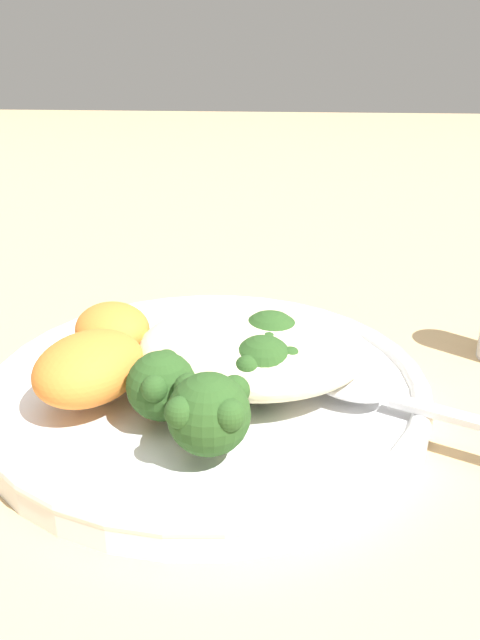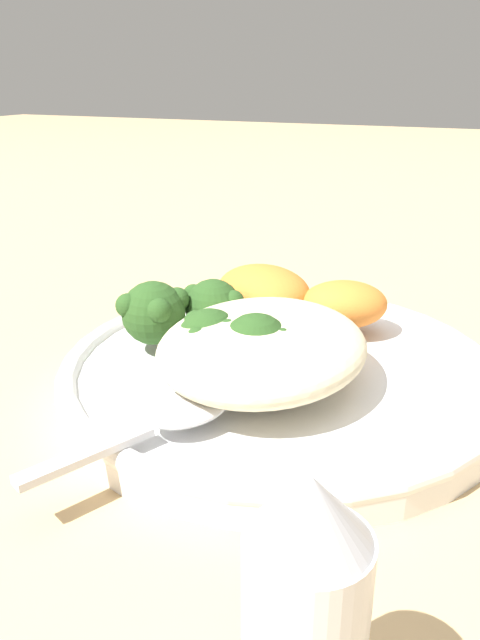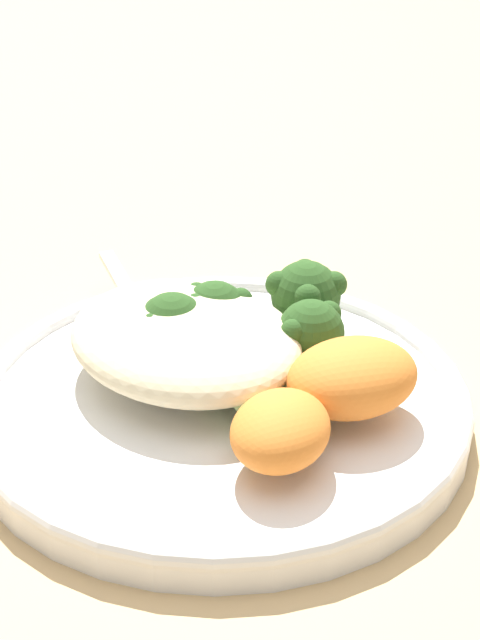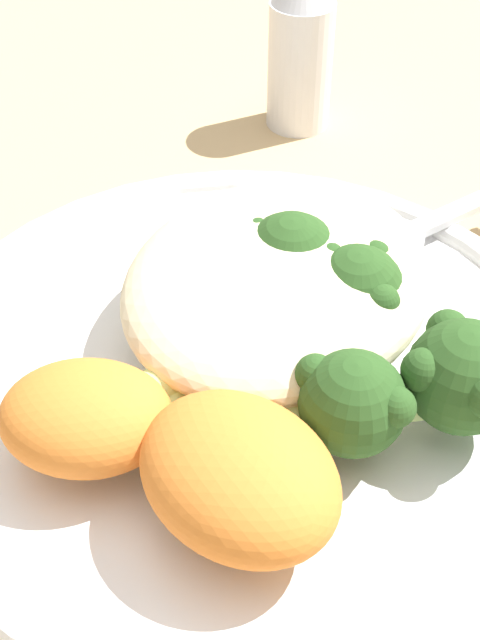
% 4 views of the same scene
% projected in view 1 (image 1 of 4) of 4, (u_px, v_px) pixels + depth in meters
% --- Properties ---
extents(ground_plane, '(4.00, 4.00, 0.00)m').
position_uv_depth(ground_plane, '(183.00, 402.00, 0.39)').
color(ground_plane, tan).
extents(plate, '(0.26, 0.26, 0.02)m').
position_uv_depth(plate, '(208.00, 388.00, 0.38)').
color(plate, white).
rests_on(plate, ground_plane).
extents(quinoa_mound, '(0.13, 0.11, 0.04)m').
position_uv_depth(quinoa_mound, '(253.00, 346.00, 0.37)').
color(quinoa_mound, beige).
rests_on(quinoa_mound, plate).
extents(broccoli_stalk_0, '(0.04, 0.09, 0.04)m').
position_uv_depth(broccoli_stalk_0, '(157.00, 382.00, 0.33)').
color(broccoli_stalk_0, '#ADC675').
rests_on(broccoli_stalk_0, plate).
extents(broccoli_stalk_1, '(0.08, 0.12, 0.04)m').
position_uv_depth(broccoli_stalk_1, '(199.00, 402.00, 0.31)').
color(broccoli_stalk_1, '#ADC675').
rests_on(broccoli_stalk_1, plate).
extents(broccoli_stalk_2, '(0.12, 0.08, 0.04)m').
position_uv_depth(broccoli_stalk_2, '(231.00, 364.00, 0.35)').
color(broccoli_stalk_2, '#ADC675').
rests_on(broccoli_stalk_2, plate).
extents(broccoli_stalk_3, '(0.11, 0.05, 0.04)m').
position_uv_depth(broccoli_stalk_3, '(251.00, 347.00, 0.37)').
color(broccoli_stalk_3, '#ADC675').
rests_on(broccoli_stalk_3, plate).
extents(broccoli_stalk_4, '(0.08, 0.03, 0.03)m').
position_uv_depth(broccoli_stalk_4, '(235.00, 346.00, 0.38)').
color(broccoli_stalk_4, '#ADC675').
rests_on(broccoli_stalk_4, plate).
extents(sweet_potato_chunk_0, '(0.07, 0.08, 0.04)m').
position_uv_depth(sweet_potato_chunk_0, '(90.00, 367.00, 0.34)').
color(sweet_potato_chunk_0, orange).
rests_on(sweet_potato_chunk_0, plate).
extents(sweet_potato_chunk_1, '(0.07, 0.07, 0.03)m').
position_uv_depth(sweet_potato_chunk_1, '(112.00, 329.00, 0.39)').
color(sweet_potato_chunk_1, orange).
rests_on(sweet_potato_chunk_1, plate).
extents(spoon, '(0.11, 0.07, 0.01)m').
position_uv_depth(spoon, '(366.00, 390.00, 0.35)').
color(spoon, silver).
rests_on(spoon, plate).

